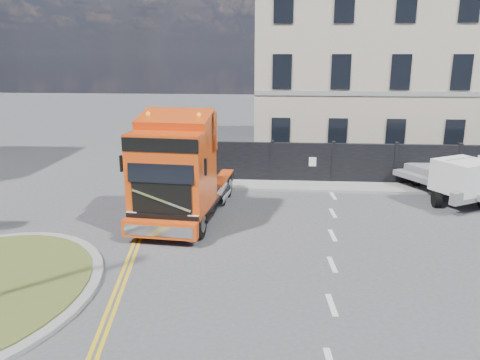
{
  "coord_description": "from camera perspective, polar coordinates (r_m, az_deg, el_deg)",
  "views": [
    {
      "loc": [
        1.12,
        -13.68,
        6.25
      ],
      "look_at": [
        -0.1,
        2.63,
        1.8
      ],
      "focal_mm": 35.0,
      "sensor_mm": 36.0,
      "label": 1
    }
  ],
  "objects": [
    {
      "name": "hoarding_fence",
      "position": [
        23.91,
        17.32,
        1.84
      ],
      "size": [
        18.8,
        0.25,
        2.0
      ],
      "color": "black",
      "rests_on": "ground"
    },
    {
      "name": "georgian_building",
      "position": [
        30.58,
        13.88,
        13.91
      ],
      "size": [
        12.3,
        10.3,
        12.8
      ],
      "color": "#B7A791",
      "rests_on": "ground"
    },
    {
      "name": "flatbed_pickup",
      "position": [
        21.88,
        24.93,
        0.12
      ],
      "size": [
        4.08,
        5.35,
        2.01
      ],
      "rotation": [
        0.0,
        0.0,
        0.53
      ],
      "color": "slate",
      "rests_on": "ground"
    },
    {
      "name": "ground",
      "position": [
        15.08,
        -0.36,
        -9.26
      ],
      "size": [
        120.0,
        120.0,
        0.0
      ],
      "primitive_type": "plane",
      "color": "#424244",
      "rests_on": "ground"
    },
    {
      "name": "truck",
      "position": [
        17.59,
        -7.47,
        0.61
      ],
      "size": [
        3.19,
        7.11,
        4.14
      ],
      "rotation": [
        0.0,
        0.0,
        -0.09
      ],
      "color": "black",
      "rests_on": "ground"
    },
    {
      "name": "pavement_far",
      "position": [
        23.16,
        16.29,
        -0.9
      ],
      "size": [
        20.0,
        1.6,
        0.12
      ],
      "primitive_type": "cube",
      "color": "gray",
      "rests_on": "ground"
    }
  ]
}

